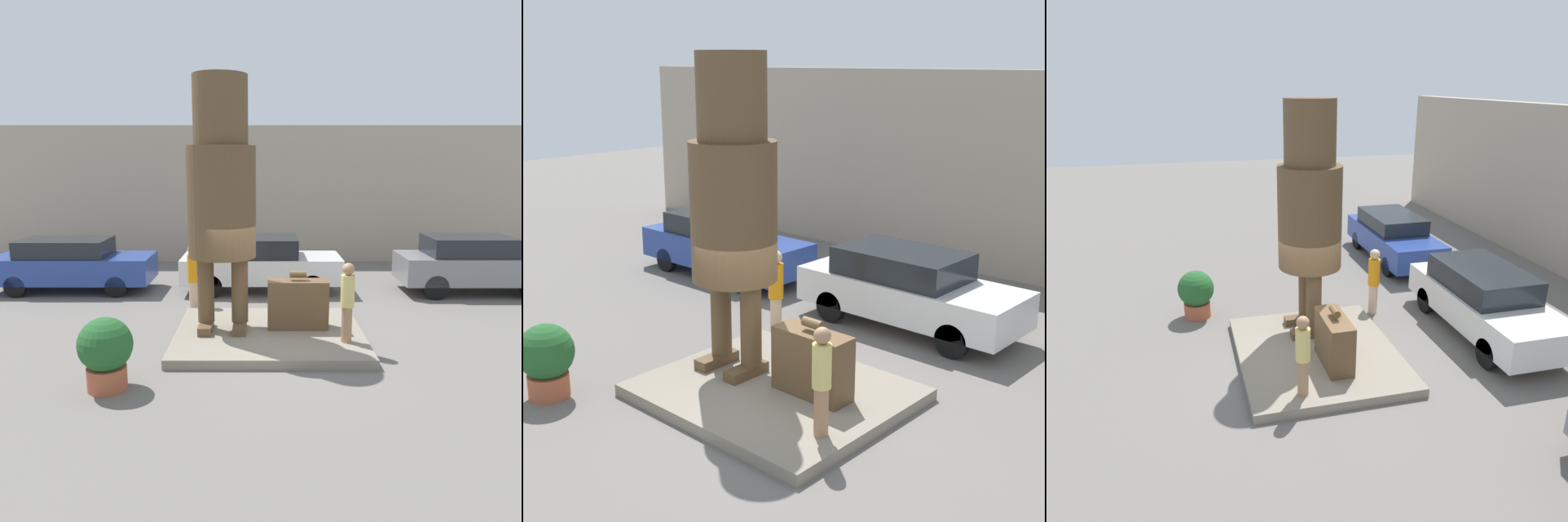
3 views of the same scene
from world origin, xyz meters
TOP-DOWN VIEW (x-y plane):
  - ground_plane at (0.00, 0.00)m, footprint 60.00×60.00m
  - pedestal at (0.00, 0.00)m, footprint 4.06×3.47m
  - building_backdrop at (0.00, 9.17)m, footprint 28.00×0.60m
  - statue_figure at (-1.01, 0.09)m, footprint 1.45×1.45m
  - giant_suitcase at (0.63, 0.20)m, footprint 1.32×0.51m
  - tourist at (1.57, -0.71)m, footprint 0.28×0.28m
  - parked_car_blue at (-5.84, 4.31)m, footprint 4.66×1.77m
  - parked_car_white at (-0.22, 4.28)m, footprint 4.69×1.80m
  - parked_car_grey at (6.08, 4.07)m, footprint 4.41×1.77m
  - planter_pot at (-2.81, -2.49)m, footprint 0.93×0.93m
  - worker_hivis at (-1.91, 2.07)m, footprint 0.30×0.30m

SIDE VIEW (x-z plane):
  - ground_plane at x=0.00m, z-range 0.00..0.00m
  - pedestal at x=0.00m, z-range 0.00..0.20m
  - planter_pot at x=-2.81m, z-range 0.06..1.32m
  - giant_suitcase at x=0.63m, z-range 0.10..1.39m
  - parked_car_blue at x=-5.84m, z-range 0.04..1.62m
  - parked_car_white at x=-0.22m, z-range 0.04..1.68m
  - parked_car_grey at x=6.08m, z-range 0.05..1.74m
  - worker_hivis at x=-1.91m, z-range 0.09..1.87m
  - tourist at x=1.57m, z-range 0.28..1.92m
  - building_backdrop at x=0.00m, z-range 0.00..5.17m
  - statue_figure at x=-1.01m, z-range 0.65..6.00m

